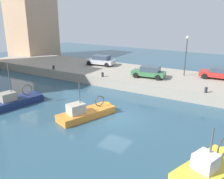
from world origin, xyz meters
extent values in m
plane|color=#2D5166|center=(0.00, 0.00, 0.00)|extent=(80.00, 80.00, 0.00)
cube|color=#9E9384|center=(11.50, 0.00, 0.60)|extent=(9.00, 56.00, 1.20)
cube|color=gold|center=(-4.08, -8.32, 0.00)|extent=(5.06, 3.49, 1.32)
cube|color=#B2A893|center=(-4.08, -8.32, 0.59)|extent=(4.83, 3.28, 0.08)
cube|color=beige|center=(-4.54, -8.14, 1.09)|extent=(1.48, 1.45, 0.91)
cylinder|color=#4C4C51|center=(-4.21, -8.27, 1.80)|extent=(0.10, 0.10, 2.41)
torus|color=#3F3833|center=(-2.86, -8.78, 1.33)|extent=(1.20, 0.52, 1.25)
sphere|color=white|center=(-5.01, -6.81, 0.20)|extent=(0.32, 0.32, 0.32)
cube|color=orange|center=(-1.10, 2.27, 0.00)|extent=(5.41, 3.35, 1.21)
cone|color=orange|center=(1.64, 1.28, 0.00)|extent=(1.37, 1.76, 1.55)
cube|color=#896B4C|center=(-1.10, 2.27, 0.54)|extent=(5.17, 3.16, 0.08)
cube|color=#B7AD99|center=(-2.07, 2.62, 1.03)|extent=(1.64, 1.47, 0.88)
cylinder|color=#4C4C51|center=(-1.69, 2.48, 1.88)|extent=(0.10, 0.10, 2.68)
torus|color=#3F3833|center=(0.25, 1.78, 1.14)|extent=(0.95, 0.41, 0.98)
sphere|color=white|center=(-2.23, 3.68, 0.18)|extent=(0.32, 0.32, 0.32)
cube|color=navy|center=(-2.55, 9.93, 0.00)|extent=(5.64, 2.84, 1.39)
cone|color=navy|center=(0.43, 9.33, 0.00)|extent=(1.20, 1.78, 1.64)
cube|color=#9E7A51|center=(-2.55, 9.93, 0.63)|extent=(5.40, 2.65, 0.08)
cube|color=gray|center=(-3.10, 10.04, 1.08)|extent=(1.59, 1.38, 0.83)
cylinder|color=#4C4C51|center=(-2.69, 9.95, 2.40)|extent=(0.10, 0.10, 3.55)
torus|color=#3F3833|center=(-1.07, 9.63, 1.28)|extent=(1.08, 0.29, 1.09)
cube|color=#387547|center=(9.87, 1.06, 1.73)|extent=(2.01, 4.08, 0.52)
cube|color=#384756|center=(9.89, 0.87, 2.28)|extent=(1.64, 2.34, 0.58)
cylinder|color=black|center=(8.93, 2.31, 1.52)|extent=(0.29, 0.66, 0.64)
cylinder|color=black|center=(10.53, 2.48, 1.52)|extent=(0.29, 0.66, 0.64)
cylinder|color=black|center=(9.21, -0.35, 1.52)|extent=(0.29, 0.66, 0.64)
cylinder|color=black|center=(10.81, -0.18, 1.52)|extent=(0.29, 0.66, 0.64)
cube|color=red|center=(13.56, -6.28, 1.75)|extent=(1.97, 4.28, 0.57)
cube|color=#384756|center=(13.57, -6.49, 2.29)|extent=(1.69, 2.42, 0.50)
cylinder|color=black|center=(12.60, -4.88, 1.52)|extent=(0.24, 0.65, 0.64)
cylinder|color=black|center=(14.42, -4.81, 1.52)|extent=(0.24, 0.65, 0.64)
cube|color=#B7B7BC|center=(12.86, 9.93, 1.77)|extent=(2.15, 4.42, 0.61)
cube|color=#384756|center=(12.88, 9.72, 2.37)|extent=(1.74, 2.53, 0.60)
cylinder|color=black|center=(11.86, 11.28, 1.52)|extent=(0.29, 0.66, 0.64)
cylinder|color=black|center=(13.54, 11.46, 1.52)|extent=(0.29, 0.66, 0.64)
cylinder|color=black|center=(12.17, 8.40, 1.52)|extent=(0.29, 0.66, 0.64)
cylinder|color=black|center=(13.86, 8.59, 1.52)|extent=(0.29, 0.66, 0.64)
cylinder|color=#2D2D33|center=(7.35, -6.00, 1.48)|extent=(0.28, 0.28, 0.55)
cylinder|color=#2D2D33|center=(7.35, 6.00, 1.48)|extent=(0.28, 0.28, 0.55)
cylinder|color=#2D2D33|center=(7.35, 14.00, 1.48)|extent=(0.28, 0.28, 0.55)
cylinder|color=#38383D|center=(13.00, -2.41, 3.45)|extent=(0.12, 0.12, 4.50)
sphere|color=#F2EACC|center=(13.00, -2.41, 5.85)|extent=(0.36, 0.36, 0.36)
cube|color=tan|center=(16.52, 27.57, 6.16)|extent=(7.83, 6.12, 12.32)
camera|label=1|loc=(-16.67, -9.45, 8.73)|focal=38.78mm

